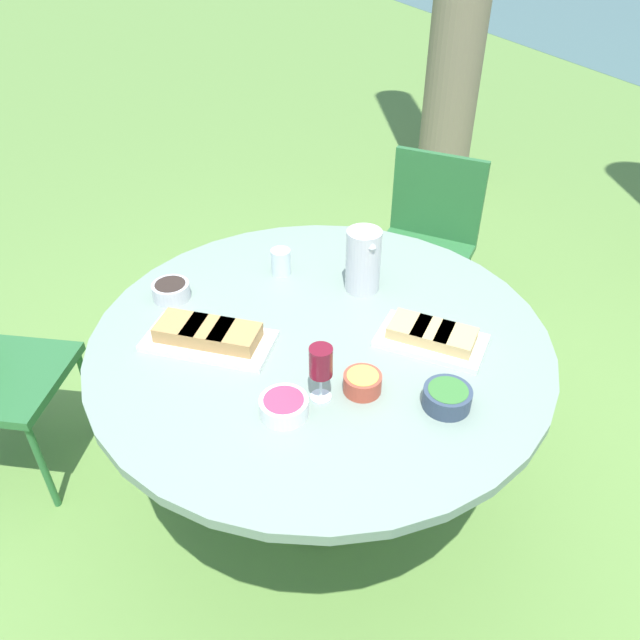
{
  "coord_description": "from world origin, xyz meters",
  "views": [
    {
      "loc": [
        1.4,
        -0.63,
        2.0
      ],
      "look_at": [
        0.0,
        0.0,
        0.84
      ],
      "focal_mm": 35.0,
      "sensor_mm": 36.0,
      "label": 1
    }
  ],
  "objects_px": {
    "chair_far_back": "(427,235)",
    "dining_table": "(320,357)",
    "water_pitcher": "(363,260)",
    "wine_glass": "(321,364)"
  },
  "relations": [
    {
      "from": "chair_far_back",
      "to": "water_pitcher",
      "type": "height_order",
      "value": "water_pitcher"
    },
    {
      "from": "chair_far_back",
      "to": "water_pitcher",
      "type": "distance_m",
      "value": 0.98
    },
    {
      "from": "dining_table",
      "to": "water_pitcher",
      "type": "height_order",
      "value": "water_pitcher"
    },
    {
      "from": "water_pitcher",
      "to": "wine_glass",
      "type": "height_order",
      "value": "water_pitcher"
    },
    {
      "from": "dining_table",
      "to": "water_pitcher",
      "type": "relative_size",
      "value": 6.47
    },
    {
      "from": "wine_glass",
      "to": "water_pitcher",
      "type": "bearing_deg",
      "value": 140.94
    },
    {
      "from": "chair_far_back",
      "to": "dining_table",
      "type": "bearing_deg",
      "value": -49.44
    },
    {
      "from": "wine_glass",
      "to": "chair_far_back",
      "type": "bearing_deg",
      "value": 135.31
    },
    {
      "from": "dining_table",
      "to": "chair_far_back",
      "type": "bearing_deg",
      "value": 130.56
    },
    {
      "from": "water_pitcher",
      "to": "wine_glass",
      "type": "relative_size",
      "value": 1.26
    }
  ]
}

